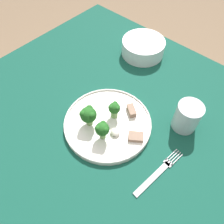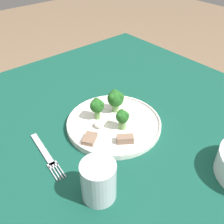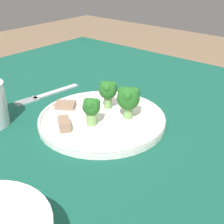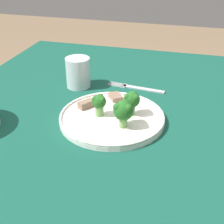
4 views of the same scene
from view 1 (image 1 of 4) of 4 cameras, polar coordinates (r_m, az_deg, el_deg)
name	(u,v)px [view 1 (image 1 of 4)]	position (r m, az deg, el deg)	size (l,w,h in m)	color
ground_plane	(112,198)	(1.36, -0.02, -21.64)	(8.00, 8.00, 0.00)	#7F664C
table	(112,149)	(0.75, -0.04, -9.53)	(1.09, 1.00, 0.75)	#114738
dinner_plate	(108,123)	(0.66, -1.14, -2.92)	(0.26, 0.26, 0.02)	white
fork	(158,173)	(0.61, 11.98, -15.25)	(0.04, 0.18, 0.00)	#B2B2B7
cream_bowl	(143,48)	(0.89, 8.09, 16.29)	(0.16, 0.16, 0.06)	white
drinking_glass	(187,118)	(0.67, 18.90, -1.38)	(0.07, 0.07, 0.09)	silver
broccoli_floret_near_rim_left	(114,109)	(0.65, 0.63, 0.85)	(0.04, 0.04, 0.06)	#709E56
broccoli_floret_center_left	(102,129)	(0.60, -2.55, -4.54)	(0.04, 0.04, 0.06)	#709E56
broccoli_floret_back_left	(88,115)	(0.63, -6.19, -0.75)	(0.05, 0.05, 0.07)	#709E56
meat_slice_front_slice	(136,137)	(0.63, 6.25, -6.42)	(0.05, 0.05, 0.01)	#846651
meat_slice_middle_slice	(131,110)	(0.68, 5.04, 0.47)	(0.05, 0.04, 0.02)	#846651
sauce_dollop	(116,131)	(0.64, 1.04, -5.04)	(0.03, 0.03, 0.02)	silver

